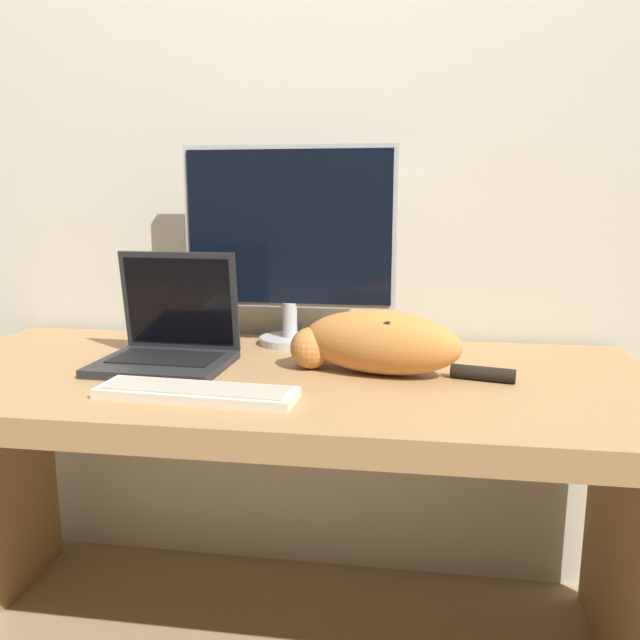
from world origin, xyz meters
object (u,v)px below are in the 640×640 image
external_keyboard (197,392)px  monitor (289,238)px  laptop (169,343)px  cat (376,341)px

external_keyboard → monitor: bearing=82.4°
laptop → external_keyboard: bearing=-55.5°
monitor → external_keyboard: size_ratio=1.38×
laptop → cat: bearing=1.5°
monitor → external_keyboard: (-0.10, -0.50, -0.28)m
monitor → cat: size_ratio=1.12×
cat → laptop: bearing=-167.4°
monitor → cat: monitor is taller
cat → external_keyboard: bearing=-132.7°
laptop → monitor: bearing=47.6°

